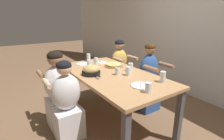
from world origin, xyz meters
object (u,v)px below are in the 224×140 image
(diner_far_center, at_px, (148,81))
(drinking_glass_b, at_px, (163,78))
(empty_plate_a, at_px, (83,64))
(diner_near_center, at_px, (67,105))
(empty_plate_b, at_px, (141,86))
(drinking_glass_d, at_px, (148,88))
(diner_near_midleft, at_px, (58,92))
(pizza_board_main, at_px, (114,65))
(drinking_glass_f, at_px, (128,71))
(empty_plate_c, at_px, (101,62))
(drinking_glass_g, at_px, (131,67))
(skillet_bowl, at_px, (91,70))
(drinking_glass_e, at_px, (96,62))
(diner_far_left, at_px, (119,70))
(cocktail_glass_blue, at_px, (117,72))
(drinking_glass_c, at_px, (89,58))
(drinking_glass_a, at_px, (89,64))

(diner_far_center, bearing_deg, drinking_glass_b, 58.06)
(empty_plate_a, height_order, diner_near_center, diner_near_center)
(empty_plate_b, xyz_separation_m, drinking_glass_b, (0.05, 0.31, 0.05))
(drinking_glass_d, bearing_deg, diner_near_midleft, -149.20)
(pizza_board_main, relative_size, empty_plate_a, 1.39)
(drinking_glass_f, bearing_deg, empty_plate_c, 177.26)
(drinking_glass_g, bearing_deg, skillet_bowl, -107.99)
(pizza_board_main, bearing_deg, diner_near_midleft, -92.72)
(pizza_board_main, height_order, drinking_glass_e, drinking_glass_e)
(skillet_bowl, relative_size, empty_plate_a, 1.73)
(empty_plate_a, distance_m, diner_near_center, 0.94)
(drinking_glass_d, distance_m, diner_far_left, 1.73)
(drinking_glass_g, relative_size, diner_near_midleft, 0.11)
(pizza_board_main, relative_size, drinking_glass_d, 2.68)
(cocktail_glass_blue, relative_size, diner_near_midleft, 0.11)
(pizza_board_main, height_order, drinking_glass_c, drinking_glass_c)
(drinking_glass_b, distance_m, drinking_glass_g, 0.58)
(diner_near_midleft, distance_m, diner_near_center, 0.35)
(empty_plate_b, bearing_deg, empty_plate_c, 172.34)
(pizza_board_main, height_order, diner_far_left, diner_far_left)
(pizza_board_main, xyz_separation_m, drinking_glass_a, (-0.16, -0.37, 0.03))
(diner_far_center, bearing_deg, diner_near_center, -1.18)
(drinking_glass_c, xyz_separation_m, drinking_glass_g, (0.90, 0.25, -0.00))
(empty_plate_c, xyz_separation_m, drinking_glass_b, (1.24, 0.15, 0.05))
(empty_plate_b, xyz_separation_m, cocktail_glass_blue, (-0.49, 0.01, 0.04))
(drinking_glass_d, height_order, diner_far_center, diner_far_center)
(drinking_glass_a, relative_size, drinking_glass_e, 0.86)
(pizza_board_main, height_order, empty_plate_a, pizza_board_main)
(empty_plate_c, bearing_deg, drinking_glass_g, 9.79)
(cocktail_glass_blue, xyz_separation_m, diner_far_center, (-0.05, 0.67, -0.30))
(drinking_glass_e, bearing_deg, empty_plate_a, -150.49)
(drinking_glass_e, height_order, diner_far_center, diner_far_center)
(pizza_board_main, bearing_deg, empty_plate_a, -137.10)
(cocktail_glass_blue, bearing_deg, drinking_glass_f, 45.86)
(drinking_glass_a, distance_m, diner_near_midleft, 0.64)
(empty_plate_a, distance_m, drinking_glass_e, 0.28)
(cocktail_glass_blue, distance_m, drinking_glass_b, 0.62)
(empty_plate_a, bearing_deg, drinking_glass_c, 128.10)
(empty_plate_b, height_order, diner_near_center, diner_near_center)
(empty_plate_a, distance_m, diner_far_center, 1.14)
(drinking_glass_b, bearing_deg, drinking_glass_f, -156.54)
(pizza_board_main, height_order, drinking_glass_f, drinking_glass_f)
(drinking_glass_e, bearing_deg, cocktail_glass_blue, 4.06)
(empty_plate_c, height_order, drinking_glass_g, drinking_glass_g)
(skillet_bowl, bearing_deg, diner_far_left, 123.98)
(pizza_board_main, relative_size, drinking_glass_f, 2.44)
(diner_far_left, bearing_deg, drinking_glass_f, 60.10)
(drinking_glass_d, bearing_deg, empty_plate_c, 170.91)
(empty_plate_a, height_order, empty_plate_b, same)
(skillet_bowl, relative_size, drinking_glass_b, 2.71)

